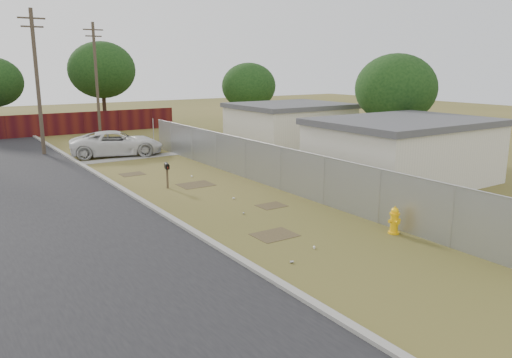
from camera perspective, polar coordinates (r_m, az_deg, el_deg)
ground at (r=21.35m, az=-3.96°, el=-2.34°), size 120.00×120.00×0.00m
street at (r=26.79m, az=-25.55°, el=-0.42°), size 15.10×60.00×0.12m
chainlink_fence at (r=23.64m, az=1.35°, el=1.16°), size 0.10×27.06×2.02m
utility_poles at (r=39.16m, az=-24.49°, el=10.41°), size 12.60×8.24×9.00m
houses at (r=29.23m, az=9.63°, el=4.75°), size 9.30×17.24×3.10m
horizon_trees at (r=42.94m, az=-19.12°, el=10.87°), size 33.32×31.94×7.78m
fire_hydrant at (r=17.56m, az=15.54°, el=-4.63°), size 0.47×0.47×0.96m
mailbox at (r=23.39m, az=-10.14°, el=1.21°), size 0.29×0.52×1.20m
pickup_truck at (r=32.78m, az=-15.62°, el=3.95°), size 6.15×3.98×1.57m
scattered_litter at (r=19.24m, az=-1.12°, el=-3.89°), size 2.83×12.03×0.07m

